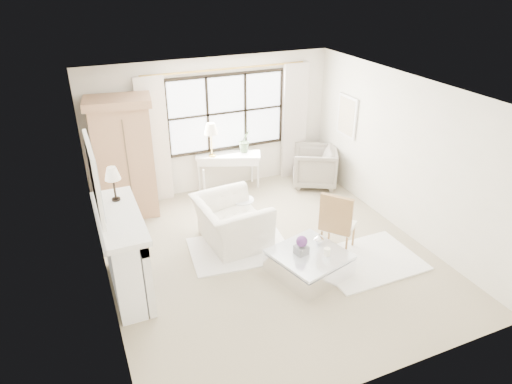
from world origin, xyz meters
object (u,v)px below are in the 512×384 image
coffee_table (309,264)px  console_table (229,172)px  armoire (125,158)px  club_armchair (231,222)px

coffee_table → console_table: bearing=76.6°
armoire → console_table: 2.19m
club_armchair → coffee_table: size_ratio=0.99×
club_armchair → coffee_table: (0.77, -1.29, -0.21)m
console_table → club_armchair: 2.03m
club_armchair → console_table: bearing=-22.7°
armoire → coffee_table: (2.16, -3.00, -0.96)m
armoire → club_armchair: 2.32m
armoire → coffee_table: size_ratio=1.82×
armoire → coffee_table: armoire is taller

